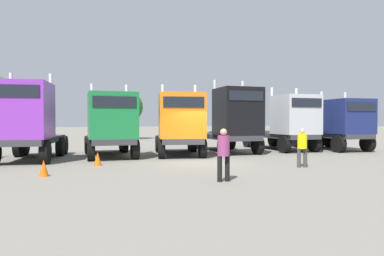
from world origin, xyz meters
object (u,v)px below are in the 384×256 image
traffic_cone_near (44,168)px  traffic_cone_mid (98,159)px  semi_truck_navy (340,124)px  visitor_in_hivis (302,145)px  semi_truck_black (233,120)px  semi_truck_green (111,124)px  semi_truck_purple (27,120)px  visitor_with_camera (224,151)px  semi_truck_orange (180,124)px  semi_truck_silver (289,122)px

traffic_cone_near → traffic_cone_mid: (2.10, 2.34, 0.00)m
semi_truck_navy → traffic_cone_near: bearing=-70.3°
visitor_in_hivis → traffic_cone_mid: size_ratio=2.78×
visitor_in_hivis → traffic_cone_near: size_ratio=2.82×
semi_truck_black → semi_truck_navy: size_ratio=1.02×
semi_truck_black → traffic_cone_near: size_ratio=11.02×
traffic_cone_near → visitor_in_hivis: bearing=-7.3°
semi_truck_green → traffic_cone_mid: semi_truck_green is taller
semi_truck_purple → semi_truck_green: (4.10, 0.44, -0.21)m
visitor_in_hivis → traffic_cone_near: visitor_in_hivis is taller
semi_truck_black → traffic_cone_near: 11.92m
semi_truck_navy → visitor_in_hivis: (-7.82, -5.97, -0.84)m
visitor_in_hivis → semi_truck_purple: bearing=-104.5°
semi_truck_green → semi_truck_purple: bearing=-82.1°
semi_truck_purple → visitor_with_camera: bearing=48.3°
semi_truck_navy → visitor_with_camera: size_ratio=3.65×
semi_truck_orange → traffic_cone_mid: (-4.75, -2.58, -1.50)m
semi_truck_silver → semi_truck_orange: bearing=-81.6°
traffic_cone_near → traffic_cone_mid: bearing=48.1°
visitor_with_camera → traffic_cone_near: visitor_with_camera is taller
semi_truck_navy → visitor_with_camera: bearing=-52.4°
semi_truck_purple → traffic_cone_mid: (3.09, -2.77, -1.73)m
semi_truck_silver → semi_truck_navy: (3.41, -0.95, -0.08)m
semi_truck_black → visitor_with_camera: size_ratio=3.73×
semi_truck_purple → semi_truck_navy: 19.09m
semi_truck_black → semi_truck_silver: (4.24, 0.15, -0.14)m
traffic_cone_near → semi_truck_black: bearing=27.6°
semi_truck_orange → semi_truck_black: (3.60, 0.54, 0.23)m
semi_truck_green → semi_truck_orange: semi_truck_orange is taller
semi_truck_silver → traffic_cone_near: 15.80m
semi_truck_green → semi_truck_orange: bearing=82.4°
semi_truck_green → visitor_in_hivis: semi_truck_green is taller
semi_truck_black → semi_truck_silver: size_ratio=1.01×
semi_truck_orange → semi_truck_navy: bearing=101.5°
semi_truck_navy → visitor_with_camera: 14.79m
semi_truck_green → semi_truck_navy: size_ratio=1.01×
semi_truck_purple → semi_truck_silver: semi_truck_purple is taller
semi_truck_purple → semi_truck_black: size_ratio=0.98×
semi_truck_black → semi_truck_navy: 7.69m
semi_truck_green → visitor_with_camera: semi_truck_green is taller
semi_truck_black → visitor_with_camera: 10.00m
semi_truck_green → semi_truck_silver: (11.58, 0.07, 0.07)m
traffic_cone_near → traffic_cone_mid: traffic_cone_mid is taller
visitor_with_camera → traffic_cone_mid: 6.62m
visitor_with_camera → semi_truck_black: bearing=150.4°
semi_truck_green → semi_truck_orange: 3.80m
semi_truck_navy → traffic_cone_near: 18.74m
semi_truck_orange → traffic_cone_near: size_ratio=10.82×
semi_truck_purple → traffic_cone_near: (0.99, -5.11, -1.73)m
semi_truck_purple → traffic_cone_near: size_ratio=10.76×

